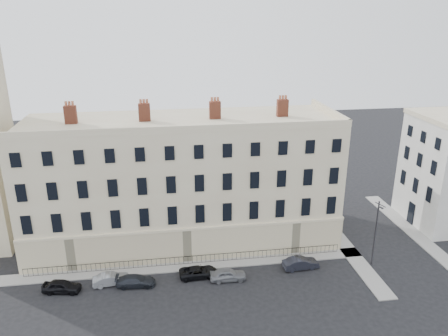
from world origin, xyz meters
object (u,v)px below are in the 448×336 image
at_px(car_e, 228,275).
at_px(car_f, 301,263).
at_px(car_a, 62,286).
at_px(streetlamp, 376,230).
at_px(car_c, 136,281).
at_px(car_d, 199,272).
at_px(car_b, 111,279).

bearing_deg(car_e, car_f, -81.10).
relative_size(car_a, car_e, 1.00).
height_order(car_e, streetlamp, streetlamp).
relative_size(car_f, streetlamp, 0.52).
distance_m(car_c, streetlamp, 26.18).
distance_m(car_c, car_e, 9.58).
distance_m(car_c, car_d, 6.59).
xyz_separation_m(car_e, car_f, (8.24, 0.99, 0.00)).
xyz_separation_m(car_b, car_d, (9.07, 0.03, -0.04)).
bearing_deg(streetlamp, car_e, 163.48).
bearing_deg(streetlamp, car_a, 161.77).
height_order(car_b, car_c, car_b).
bearing_deg(car_b, streetlamp, -98.93).
distance_m(car_f, streetlamp, 8.89).
bearing_deg(car_d, car_f, -92.65).
bearing_deg(car_d, car_e, -111.67).
bearing_deg(car_b, car_f, -98.09).
relative_size(car_c, car_f, 1.01).
bearing_deg(car_a, car_b, -73.63).
bearing_deg(car_f, car_e, 92.51).
bearing_deg(car_a, car_f, -79.59).
xyz_separation_m(car_a, streetlamp, (33.23, 0.13, 3.62)).
xyz_separation_m(car_c, streetlamp, (25.91, 0.17, 3.69)).
bearing_deg(car_c, car_b, 79.75).
bearing_deg(car_b, car_a, 89.29).
xyz_separation_m(car_e, streetlamp, (16.35, 0.55, 3.62)).
xyz_separation_m(car_d, car_e, (3.01, -1.06, 0.08)).
height_order(car_c, car_e, car_e).
bearing_deg(car_d, car_c, 93.66).
relative_size(car_c, streetlamp, 0.52).
height_order(car_b, car_f, car_f).
relative_size(car_b, car_c, 0.92).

